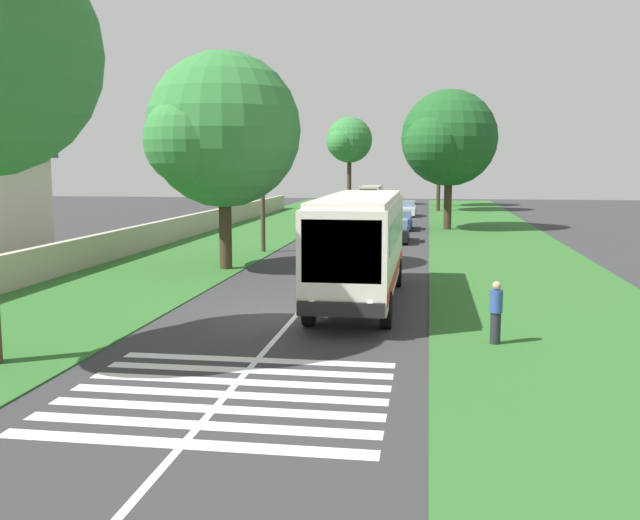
{
  "coord_description": "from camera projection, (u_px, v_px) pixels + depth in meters",
  "views": [
    {
      "loc": [
        -21.49,
        -4.11,
        4.8
      ],
      "look_at": [
        2.11,
        -0.54,
        1.6
      ],
      "focal_mm": 40.19,
      "sensor_mm": 36.0,
      "label": 1
    }
  ],
  "objects": [
    {
      "name": "ground",
      "position": [
        293.0,
        319.0,
        22.3
      ],
      "size": [
        160.0,
        160.0,
        0.0
      ],
      "primitive_type": "plane",
      "color": "#333335"
    },
    {
      "name": "grass_verge_left",
      "position": [
        195.0,
        254.0,
        38.22
      ],
      "size": [
        120.0,
        8.0,
        0.04
      ],
      "primitive_type": "cube",
      "color": "#2D6628",
      "rests_on": "ground"
    },
    {
      "name": "grass_verge_right",
      "position": [
        510.0,
        260.0,
        35.78
      ],
      "size": [
        120.0,
        8.0,
        0.04
      ],
      "primitive_type": "cube",
      "color": "#2D6628",
      "rests_on": "ground"
    },
    {
      "name": "centre_line",
      "position": [
        347.0,
        258.0,
        37.0
      ],
      "size": [
        110.0,
        0.16,
        0.01
      ],
      "primitive_type": "cube",
      "color": "silver",
      "rests_on": "ground"
    },
    {
      "name": "coach_bus",
      "position": [
        360.0,
        241.0,
        24.82
      ],
      "size": [
        11.16,
        2.62,
        3.73
      ],
      "color": "silver",
      "rests_on": "ground"
    },
    {
      "name": "zebra_crossing",
      "position": [
        227.0,
        395.0,
        15.01
      ],
      "size": [
        5.85,
        6.8,
        0.01
      ],
      "color": "silver",
      "rests_on": "ground"
    },
    {
      "name": "trailing_car_0",
      "position": [
        394.0,
        231.0,
        44.45
      ],
      "size": [
        4.3,
        1.78,
        1.43
      ],
      "color": "black",
      "rests_on": "ground"
    },
    {
      "name": "trailing_car_1",
      "position": [
        400.0,
        221.0,
        52.92
      ],
      "size": [
        4.3,
        1.78,
        1.43
      ],
      "color": "navy",
      "rests_on": "ground"
    },
    {
      "name": "trailing_car_2",
      "position": [
        361.0,
        213.0,
        60.52
      ],
      "size": [
        4.3,
        1.78,
        1.43
      ],
      "color": "black",
      "rests_on": "ground"
    },
    {
      "name": "trailing_car_3",
      "position": [
        406.0,
        209.0,
        66.51
      ],
      "size": [
        4.3,
        1.78,
        1.43
      ],
      "color": "silver",
      "rests_on": "ground"
    },
    {
      "name": "trailing_minibus_0",
      "position": [
        371.0,
        195.0,
        75.8
      ],
      "size": [
        6.0,
        2.14,
        2.53
      ],
      "color": "#BFB299",
      "rests_on": "ground"
    },
    {
      "name": "roadside_tree_left_1",
      "position": [
        349.0,
        141.0,
        83.51
      ],
      "size": [
        6.5,
        5.32,
        10.24
      ],
      "color": "#3D2D1E",
      "rests_on": "grass_verge_left"
    },
    {
      "name": "roadside_tree_left_2",
      "position": [
        221.0,
        133.0,
        32.16
      ],
      "size": [
        7.75,
        6.95,
        9.76
      ],
      "color": "#3D2D1E",
      "rests_on": "grass_verge_left"
    },
    {
      "name": "roadside_tree_right_0",
      "position": [
        446.0,
        148.0,
        81.96
      ],
      "size": [
        7.07,
        5.81,
        9.67
      ],
      "color": "#4C3826",
      "rests_on": "grass_verge_right"
    },
    {
      "name": "roadside_tree_right_1",
      "position": [
        438.0,
        133.0,
        72.69
      ],
      "size": [
        7.48,
        6.54,
        11.31
      ],
      "color": "#3D2D1E",
      "rests_on": "grass_verge_right"
    },
    {
      "name": "roadside_tree_right_2",
      "position": [
        447.0,
        141.0,
        52.26
      ],
      "size": [
        8.63,
        6.98,
        10.15
      ],
      "color": "#3D2D1E",
      "rests_on": "grass_verge_right"
    },
    {
      "name": "utility_pole",
      "position": [
        262.0,
        170.0,
        38.74
      ],
      "size": [
        0.24,
        1.4,
        8.66
      ],
      "color": "#473828",
      "rests_on": "grass_verge_left"
    },
    {
      "name": "roadside_wall",
      "position": [
        167.0,
        231.0,
        43.52
      ],
      "size": [
        70.0,
        0.4,
        1.42
      ],
      "primitive_type": "cube",
      "color": "#B2A893",
      "rests_on": "grass_verge_left"
    },
    {
      "name": "pedestrian",
      "position": [
        496.0,
        312.0,
        19.01
      ],
      "size": [
        0.34,
        0.34,
        1.69
      ],
      "color": "#26262D",
      "rests_on": "grass_verge_right"
    }
  ]
}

